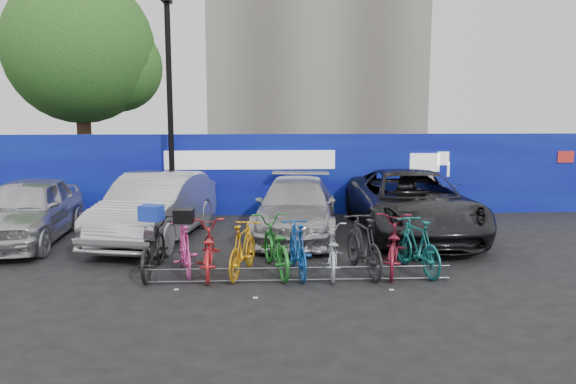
{
  "coord_description": "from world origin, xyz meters",
  "views": [
    {
      "loc": [
        -0.7,
        -10.52,
        3.21
      ],
      "look_at": [
        -0.08,
        2.0,
        1.29
      ],
      "focal_mm": 35.0,
      "sensor_mm": 36.0,
      "label": 1
    }
  ],
  "objects": [
    {
      "name": "car_3",
      "position": [
        3.08,
        3.18,
        0.8
      ],
      "size": [
        2.77,
        5.82,
        1.6
      ],
      "primitive_type": "imported",
      "rotation": [
        0.0,
        0.0,
        -0.02
      ],
      "color": "black",
      "rests_on": "ground"
    },
    {
      "name": "bike_0",
      "position": [
        -2.78,
        0.1,
        0.53
      ],
      "size": [
        0.73,
        2.01,
        1.05
      ],
      "primitive_type": "imported",
      "rotation": [
        0.0,
        0.0,
        3.13
      ],
      "color": "black",
      "rests_on": "ground"
    },
    {
      "name": "bike_7",
      "position": [
        1.28,
        -0.09,
        0.57
      ],
      "size": [
        0.85,
        1.96,
        1.14
      ],
      "primitive_type": "imported",
      "rotation": [
        0.0,
        0.0,
        3.31
      ],
      "color": "#232426",
      "rests_on": "ground"
    },
    {
      "name": "ground",
      "position": [
        0.0,
        0.0,
        0.0
      ],
      "size": [
        100.0,
        100.0,
        0.0
      ],
      "primitive_type": "plane",
      "color": "black",
      "rests_on": "ground"
    },
    {
      "name": "car_1",
      "position": [
        -3.22,
        2.91,
        0.8
      ],
      "size": [
        2.57,
        5.09,
        1.6
      ],
      "primitive_type": "imported",
      "rotation": [
        0.0,
        0.0,
        -0.19
      ],
      "color": "#B6B7BB",
      "rests_on": "ground"
    },
    {
      "name": "bike_1",
      "position": [
        -2.17,
        0.09,
        0.5
      ],
      "size": [
        0.86,
        1.73,
        1.0
      ],
      "primitive_type": "imported",
      "rotation": [
        0.0,
        0.0,
        3.39
      ],
      "color": "#F047A5",
      "rests_on": "ground"
    },
    {
      "name": "bike_9",
      "position": [
        2.32,
        -0.08,
        0.54
      ],
      "size": [
        0.89,
        1.87,
        1.08
      ],
      "primitive_type": "imported",
      "rotation": [
        0.0,
        0.0,
        3.36
      ],
      "color": "#156B6A",
      "rests_on": "ground"
    },
    {
      "name": "bike_2",
      "position": [
        -1.72,
        0.01,
        0.5
      ],
      "size": [
        0.79,
        1.94,
        1.0
      ],
      "primitive_type": "imported",
      "rotation": [
        0.0,
        0.0,
        3.21
      ],
      "color": "red",
      "rests_on": "ground"
    },
    {
      "name": "hoarding",
      "position": [
        0.01,
        6.0,
        1.2
      ],
      "size": [
        22.0,
        0.18,
        2.4
      ],
      "color": "#0C0A8F",
      "rests_on": "ground"
    },
    {
      "name": "bike_3",
      "position": [
        -1.05,
        -0.07,
        0.52
      ],
      "size": [
        0.9,
        1.78,
        1.03
      ],
      "primitive_type": "imported",
      "rotation": [
        0.0,
        0.0,
        2.89
      ],
      "color": "orange",
      "rests_on": "ground"
    },
    {
      "name": "bike_6",
      "position": [
        0.66,
        -0.1,
        0.46
      ],
      "size": [
        0.77,
        1.81,
        0.92
      ],
      "primitive_type": "imported",
      "rotation": [
        0.0,
        0.0,
        3.05
      ],
      "color": "#ABADB3",
      "rests_on": "ground"
    },
    {
      "name": "cargo_crate",
      "position": [
        -2.78,
        0.1,
        1.2
      ],
      "size": [
        0.49,
        0.43,
        0.29
      ],
      "primitive_type": "cube",
      "rotation": [
        0.0,
        0.0,
        -0.34
      ],
      "color": "#1936BC",
      "rests_on": "bike_0"
    },
    {
      "name": "cargo_topcase",
      "position": [
        -2.17,
        0.09,
        1.13
      ],
      "size": [
        0.38,
        0.34,
        0.27
      ],
      "primitive_type": "cube",
      "rotation": [
        0.0,
        0.0,
        -0.06
      ],
      "color": "black",
      "rests_on": "bike_1"
    },
    {
      "name": "bike_8",
      "position": [
        1.87,
        0.03,
        0.53
      ],
      "size": [
        1.18,
        2.12,
        1.05
      ],
      "primitive_type": "imported",
      "rotation": [
        0.0,
        0.0,
        2.89
      ],
      "color": "maroon",
      "rests_on": "ground"
    },
    {
      "name": "bike_5",
      "position": [
        0.0,
        -0.12,
        0.53
      ],
      "size": [
        0.68,
        1.79,
        1.05
      ],
      "primitive_type": "imported",
      "rotation": [
        0.0,
        0.0,
        3.25
      ],
      "color": "#12479F",
      "rests_on": "ground"
    },
    {
      "name": "car_0",
      "position": [
        -6.25,
        2.81,
        0.77
      ],
      "size": [
        2.06,
        4.62,
        1.54
      ],
      "primitive_type": "imported",
      "rotation": [
        0.0,
        0.0,
        0.05
      ],
      "color": "#B8B9BD",
      "rests_on": "ground"
    },
    {
      "name": "bike_4",
      "position": [
        -0.43,
        0.06,
        0.54
      ],
      "size": [
        1.09,
        2.14,
        1.07
      ],
      "primitive_type": "imported",
      "rotation": [
        0.0,
        0.0,
        3.33
      ],
      "color": "#207925",
      "rests_on": "ground"
    },
    {
      "name": "car_2",
      "position": [
        0.19,
        3.31,
        0.7
      ],
      "size": [
        2.51,
        5.0,
        1.39
      ],
      "primitive_type": "imported",
      "rotation": [
        0.0,
        0.0,
        -0.12
      ],
      "color": "#ADACB1",
      "rests_on": "ground"
    },
    {
      "name": "lamppost",
      "position": [
        -3.2,
        5.4,
        3.27
      ],
      "size": [
        0.25,
        0.5,
        6.11
      ],
      "color": "black",
      "rests_on": "ground"
    },
    {
      "name": "tree",
      "position": [
        -6.77,
        10.06,
        5.07
      ],
      "size": [
        5.4,
        5.2,
        7.8
      ],
      "color": "#382314",
      "rests_on": "ground"
    },
    {
      "name": "bike_rack",
      "position": [
        -0.0,
        -0.6,
        0.16
      ],
      "size": [
        5.6,
        0.03,
        0.3
      ],
      "color": "#595B60",
      "rests_on": "ground"
    }
  ]
}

